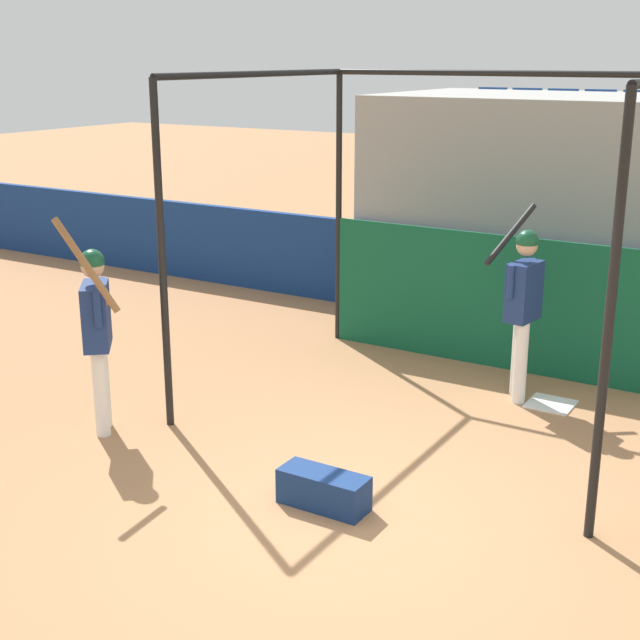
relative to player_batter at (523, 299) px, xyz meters
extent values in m
plane|color=#A8754C|center=(-0.21, -2.97, -1.04)|extent=(60.00, 60.00, 0.00)
cube|color=navy|center=(-0.21, 2.25, -0.45)|extent=(24.00, 0.12, 1.18)
cube|color=#9E9E99|center=(-0.21, 3.91, 0.38)|extent=(5.95, 3.20, 2.83)
cube|color=navy|center=(-2.41, 2.71, 0.19)|extent=(0.45, 0.40, 0.10)
cube|color=navy|center=(-2.41, 2.89, 0.42)|extent=(0.45, 0.06, 0.40)
cube|color=navy|center=(-1.86, 2.71, 0.19)|extent=(0.45, 0.40, 0.10)
cube|color=navy|center=(-1.86, 2.89, 0.42)|extent=(0.45, 0.06, 0.40)
cube|color=navy|center=(-1.31, 2.71, 0.19)|extent=(0.45, 0.40, 0.10)
cube|color=navy|center=(-1.31, 2.89, 0.42)|extent=(0.45, 0.06, 0.40)
cube|color=navy|center=(-0.76, 2.71, 0.19)|extent=(0.45, 0.40, 0.10)
cube|color=navy|center=(-0.76, 2.89, 0.42)|extent=(0.45, 0.06, 0.40)
cube|color=navy|center=(-0.21, 2.71, 0.19)|extent=(0.45, 0.40, 0.10)
cube|color=navy|center=(-0.21, 2.89, 0.42)|extent=(0.45, 0.06, 0.40)
cube|color=navy|center=(0.34, 2.71, 0.19)|extent=(0.45, 0.40, 0.10)
cube|color=navy|center=(0.34, 2.89, 0.42)|extent=(0.45, 0.06, 0.40)
cube|color=navy|center=(-2.41, 3.51, 0.59)|extent=(0.45, 0.40, 0.10)
cube|color=navy|center=(-2.41, 3.69, 0.82)|extent=(0.45, 0.06, 0.40)
cube|color=navy|center=(-1.86, 3.51, 0.59)|extent=(0.45, 0.40, 0.10)
cube|color=navy|center=(-1.86, 3.69, 0.82)|extent=(0.45, 0.06, 0.40)
cube|color=navy|center=(-1.31, 3.51, 0.59)|extent=(0.45, 0.40, 0.10)
cube|color=navy|center=(-1.31, 3.69, 0.82)|extent=(0.45, 0.06, 0.40)
cube|color=navy|center=(-0.76, 3.51, 0.59)|extent=(0.45, 0.40, 0.10)
cube|color=navy|center=(-0.76, 3.69, 0.82)|extent=(0.45, 0.06, 0.40)
cube|color=navy|center=(-0.21, 3.51, 0.59)|extent=(0.45, 0.40, 0.10)
cube|color=navy|center=(-0.21, 3.69, 0.82)|extent=(0.45, 0.06, 0.40)
cube|color=navy|center=(-2.41, 4.31, 0.99)|extent=(0.45, 0.40, 0.10)
cube|color=navy|center=(-2.41, 4.49, 1.22)|extent=(0.45, 0.06, 0.40)
cube|color=navy|center=(-1.86, 4.31, 0.99)|extent=(0.45, 0.40, 0.10)
cube|color=navy|center=(-1.86, 4.49, 1.22)|extent=(0.45, 0.06, 0.40)
cube|color=navy|center=(-1.31, 4.31, 0.99)|extent=(0.45, 0.40, 0.10)
cube|color=navy|center=(-1.31, 4.49, 1.22)|extent=(0.45, 0.06, 0.40)
cube|color=navy|center=(-0.76, 4.31, 0.99)|extent=(0.45, 0.40, 0.10)
cube|color=navy|center=(-0.76, 4.49, 1.22)|extent=(0.45, 0.06, 0.40)
cube|color=navy|center=(-0.21, 4.31, 0.99)|extent=(0.45, 0.40, 0.10)
cube|color=navy|center=(-0.21, 4.49, 1.22)|extent=(0.45, 0.06, 0.40)
cube|color=navy|center=(-2.41, 5.11, 1.39)|extent=(0.45, 0.40, 0.10)
cube|color=navy|center=(-2.41, 5.29, 1.62)|extent=(0.45, 0.06, 0.40)
cube|color=navy|center=(-1.86, 5.11, 1.39)|extent=(0.45, 0.40, 0.10)
cube|color=navy|center=(-1.86, 5.29, 1.62)|extent=(0.45, 0.06, 0.40)
cube|color=navy|center=(-1.31, 5.11, 1.39)|extent=(0.45, 0.40, 0.10)
cube|color=navy|center=(-1.31, 5.29, 1.62)|extent=(0.45, 0.06, 0.40)
cube|color=navy|center=(-0.76, 5.11, 1.39)|extent=(0.45, 0.40, 0.10)
cube|color=navy|center=(-0.76, 5.29, 1.62)|extent=(0.45, 0.06, 0.40)
cube|color=navy|center=(-0.21, 5.11, 1.39)|extent=(0.45, 0.40, 0.10)
cube|color=navy|center=(-0.21, 5.29, 1.62)|extent=(0.45, 0.06, 0.40)
cylinder|color=black|center=(-2.55, -2.34, 0.54)|extent=(0.07, 0.07, 3.15)
cylinder|color=black|center=(1.36, -2.34, 0.54)|extent=(0.07, 0.07, 3.15)
cylinder|color=black|center=(-2.55, 0.79, 0.54)|extent=(0.07, 0.07, 3.15)
cylinder|color=black|center=(-2.55, -0.78, 2.12)|extent=(0.06, 3.14, 0.06)
cylinder|color=black|center=(-0.60, 0.79, 2.12)|extent=(3.91, 0.06, 0.06)
cube|color=#0F5133|center=(-0.60, 0.77, -0.29)|extent=(3.84, 0.03, 1.49)
cube|color=white|center=(0.36, -0.01, -1.03)|extent=(0.44, 0.44, 0.02)
cylinder|color=white|center=(0.06, -0.11, -0.62)|extent=(0.15, 0.15, 0.82)
cylinder|color=white|center=(-0.04, 0.09, -0.62)|extent=(0.15, 0.15, 0.82)
cube|color=navy|center=(0.01, -0.01, 0.08)|extent=(0.27, 0.43, 0.58)
sphere|color=tan|center=(0.01, -0.01, 0.54)|extent=(0.21, 0.21, 0.21)
sphere|color=#144C2D|center=(0.01, -0.01, 0.58)|extent=(0.22, 0.22, 0.22)
cylinder|color=navy|center=(-0.06, -0.21, 0.21)|extent=(0.08, 0.08, 0.32)
cylinder|color=navy|center=(0.00, 0.21, 0.21)|extent=(0.08, 0.08, 0.32)
cylinder|color=black|center=(-0.26, 0.27, 0.57)|extent=(0.29, 0.73, 0.55)
sphere|color=black|center=(0.08, 0.16, 0.32)|extent=(0.08, 0.08, 0.08)
cylinder|color=white|center=(-3.05, -2.69, -0.63)|extent=(0.18, 0.18, 0.82)
cylinder|color=white|center=(-2.91, -2.85, -0.63)|extent=(0.18, 0.18, 0.82)
cube|color=navy|center=(-2.98, -2.77, 0.07)|extent=(0.47, 0.50, 0.58)
sphere|color=tan|center=(-2.98, -2.77, 0.52)|extent=(0.20, 0.20, 0.20)
sphere|color=#144C2D|center=(-2.98, -2.77, 0.57)|extent=(0.21, 0.21, 0.21)
cylinder|color=navy|center=(-3.11, -2.56, 0.20)|extent=(0.10, 0.10, 0.32)
cylinder|color=navy|center=(-2.79, -2.94, 0.20)|extent=(0.10, 0.10, 0.32)
cylinder|color=brown|center=(-2.74, -3.07, 0.62)|extent=(0.58, 0.21, 0.79)
sphere|color=brown|center=(-2.81, -2.82, 0.24)|extent=(0.08, 0.08, 0.08)
cube|color=navy|center=(-0.50, -2.96, -0.90)|extent=(0.70, 0.28, 0.28)
camera|label=1|loc=(2.67, -8.23, 2.29)|focal=50.00mm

